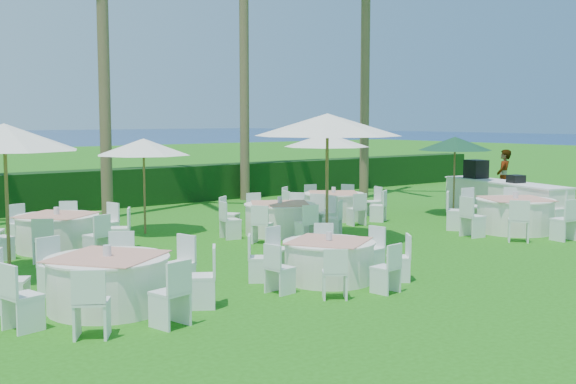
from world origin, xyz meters
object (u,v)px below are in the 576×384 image
banquet_table_b (329,260)px  buffet_table (504,198)px  banquet_table_c (515,214)px  umbrella_green (455,144)px  banquet_table_a (108,281)px  banquet_table_e (280,218)px  umbrella_a (4,137)px  umbrella_b (327,125)px  umbrella_c (144,147)px  banquet_table_f (333,205)px  umbrella_d (326,140)px  staff_person (504,178)px  banquet_table_d (57,232)px

banquet_table_b → buffet_table: (9.19, 3.05, 0.18)m
banquet_table_c → umbrella_green: size_ratio=1.47×
banquet_table_a → banquet_table_e: bearing=32.7°
banquet_table_a → banquet_table_e: (6.13, 3.93, -0.02)m
umbrella_a → umbrella_green: size_ratio=1.19×
umbrella_a → buffet_table: size_ratio=0.60×
banquet_table_a → buffet_table: size_ratio=0.70×
banquet_table_a → umbrella_b: 7.15m
umbrella_c → buffet_table: umbrella_c is taller
banquet_table_e → banquet_table_f: bearing=23.4°
banquet_table_b → umbrella_d: 9.29m
banquet_table_b → banquet_table_f: bearing=48.1°
banquet_table_b → buffet_table: size_ratio=0.62×
banquet_table_e → banquet_table_f: (2.78, 1.20, -0.01)m
banquet_table_b → umbrella_c: umbrella_c is taller
umbrella_b → staff_person: umbrella_b is taller
banquet_table_f → umbrella_green: (3.30, -1.50, 1.68)m
banquet_table_b → banquet_table_d: bearing=114.9°
staff_person → banquet_table_c: bearing=18.0°
umbrella_d → umbrella_green: size_ratio=1.11×
banquet_table_c → umbrella_d: 6.06m
banquet_table_f → buffet_table: buffet_table is taller
umbrella_a → umbrella_green: (12.72, 0.61, -0.40)m
umbrella_c → banquet_table_f: bearing=-10.0°
banquet_table_a → umbrella_c: (3.63, 6.06, 1.69)m
banquet_table_f → umbrella_d: 2.29m
banquet_table_d → banquet_table_f: banquet_table_d is taller
banquet_table_b → staff_person: 12.52m
umbrella_c → umbrella_d: umbrella_d is taller
banquet_table_e → staff_person: (9.21, 0.26, 0.50)m
banquet_table_d → banquet_table_f: (7.78, -0.02, -0.01)m
banquet_table_a → banquet_table_b: (3.78, -0.58, -0.05)m
banquet_table_e → umbrella_b: umbrella_b is taller
banquet_table_d → umbrella_a: size_ratio=1.12×
banquet_table_f → umbrella_d: bearing=57.3°
banquet_table_d → umbrella_c: size_ratio=1.31×
banquet_table_b → umbrella_a: umbrella_a is taller
banquet_table_a → buffet_table: (12.97, 2.48, 0.13)m
banquet_table_b → umbrella_green: umbrella_green is taller
banquet_table_c → buffet_table: 2.71m
banquet_table_c → banquet_table_f: banquet_table_c is taller
banquet_table_c → staff_person: bearing=38.6°
banquet_table_c → banquet_table_d: (-9.82, 4.47, -0.04)m
umbrella_a → staff_person: 15.98m
umbrella_green → banquet_table_e: bearing=177.2°
banquet_table_d → umbrella_a: umbrella_a is taller
banquet_table_d → umbrella_c: 3.16m
banquet_table_a → banquet_table_d: banquet_table_a is taller
staff_person → umbrella_b: bearing=-9.5°
banquet_table_b → umbrella_c: (-0.15, 6.64, 1.74)m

